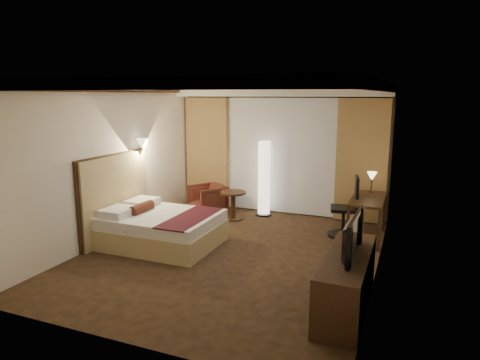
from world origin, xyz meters
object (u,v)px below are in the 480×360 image
at_px(desk, 367,218).
at_px(dresser, 347,281).
at_px(side_table, 233,206).
at_px(floor_lamp, 264,178).
at_px(armchair, 208,198).
at_px(office_chair, 344,207).
at_px(television, 347,231).
at_px(bed, 162,229).

distance_m(desk, dresser, 2.74).
bearing_deg(side_table, desk, -4.09).
bearing_deg(floor_lamp, armchair, -163.15).
relative_size(side_table, office_chair, 0.53).
relative_size(side_table, television, 0.59).
height_order(side_table, office_chair, office_chair).
bearing_deg(armchair, television, -7.75).
bearing_deg(bed, side_table, 73.97).
bearing_deg(office_chair, side_table, 163.03).
xyz_separation_m(bed, armchair, (-0.15, 2.04, 0.08)).
relative_size(side_table, dresser, 0.34).
distance_m(bed, office_chair, 3.25).
bearing_deg(floor_lamp, dresser, -57.10).
relative_size(bed, side_table, 3.15).
distance_m(bed, television, 3.48).
distance_m(bed, desk, 3.62).
height_order(dresser, television, television).
xyz_separation_m(desk, television, (0.02, -2.74, 0.59)).
distance_m(armchair, floor_lamp, 1.30).
bearing_deg(dresser, office_chair, 99.65).
bearing_deg(floor_lamp, television, -57.45).
bearing_deg(side_table, television, -47.39).
height_order(desk, television, television).
relative_size(side_table, floor_lamp, 0.37).
height_order(side_table, dresser, dresser).
bearing_deg(side_table, floor_lamp, 48.62).
xyz_separation_m(desk, dresser, (0.05, -2.74, -0.03)).
distance_m(bed, floor_lamp, 2.66).
bearing_deg(desk, dresser, -88.96).
bearing_deg(office_chair, armchair, 160.75).
height_order(office_chair, dresser, office_chair).
height_order(armchair, dresser, armchair).
height_order(bed, desk, desk).
bearing_deg(armchair, desk, 28.49).
xyz_separation_m(bed, television, (3.23, -1.08, 0.70)).
relative_size(desk, television, 1.29).
bearing_deg(television, side_table, 43.74).
height_order(desk, dresser, desk).
bearing_deg(bed, office_chair, 29.89).
relative_size(side_table, desk, 0.46).
distance_m(side_table, television, 4.04).
relative_size(armchair, dresser, 0.40).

